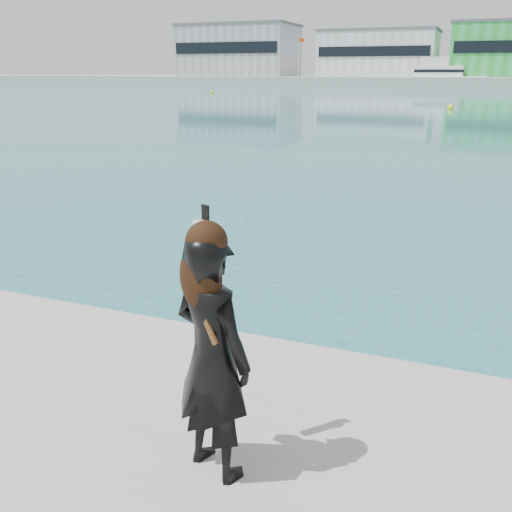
{
  "coord_description": "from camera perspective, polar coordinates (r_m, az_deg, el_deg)",
  "views": [
    {
      "loc": [
        1.25,
        -3.53,
        3.17
      ],
      "look_at": [
        -0.09,
        -0.15,
        1.98
      ],
      "focal_mm": 40.0,
      "sensor_mm": 36.0,
      "label": 1
    }
  ],
  "objects": [
    {
      "name": "warehouse_grey_left",
      "position": [
        143.11,
        -1.71,
        19.87
      ],
      "size": [
        26.52,
        16.36,
        11.5
      ],
      "color": "gray",
      "rests_on": "far_quay"
    },
    {
      "name": "ground",
      "position": [
        4.91,
        1.76,
        -22.19
      ],
      "size": [
        500.0,
        500.0,
        0.0
      ],
      "primitive_type": "plane",
      "color": "#1A6E7B",
      "rests_on": "ground"
    },
    {
      "name": "warehouse_white",
      "position": [
        133.6,
        12.2,
        19.2
      ],
      "size": [
        24.48,
        15.35,
        9.5
      ],
      "color": "silver",
      "rests_on": "far_quay"
    },
    {
      "name": "buoy_extra",
      "position": [
        53.61,
        18.88,
        13.72
      ],
      "size": [
        0.5,
        0.5,
        0.5
      ],
      "primitive_type": "sphere",
      "color": "#FEFF0D",
      "rests_on": "ground"
    },
    {
      "name": "woman",
      "position": [
        3.38,
        -4.47,
        -9.33
      ],
      "size": [
        0.65,
        0.54,
        1.62
      ],
      "rotation": [
        0.0,
        0.0,
        2.78
      ],
      "color": "black",
      "rests_on": "near_quay"
    },
    {
      "name": "motor_yacht",
      "position": [
        121.73,
        17.93,
        16.72
      ],
      "size": [
        16.53,
        6.31,
        7.52
      ],
      "rotation": [
        0.0,
        0.0,
        0.12
      ],
      "color": "white",
      "rests_on": "ground"
    },
    {
      "name": "buoy_far",
      "position": [
        87.91,
        -4.39,
        15.93
      ],
      "size": [
        0.5,
        0.5,
        0.5
      ],
      "primitive_type": "sphere",
      "color": "#FEFF0D",
      "rests_on": "ground"
    },
    {
      "name": "flagpole_left",
      "position": [
        130.59,
        4.34,
        19.47
      ],
      "size": [
        1.28,
        0.16,
        8.0
      ],
      "color": "silver",
      "rests_on": "far_quay"
    },
    {
      "name": "far_quay",
      "position": [
        133.56,
        21.88,
        15.88
      ],
      "size": [
        320.0,
        40.0,
        2.0
      ],
      "primitive_type": "cube",
      "color": "#9E9E99",
      "rests_on": "ground"
    }
  ]
}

